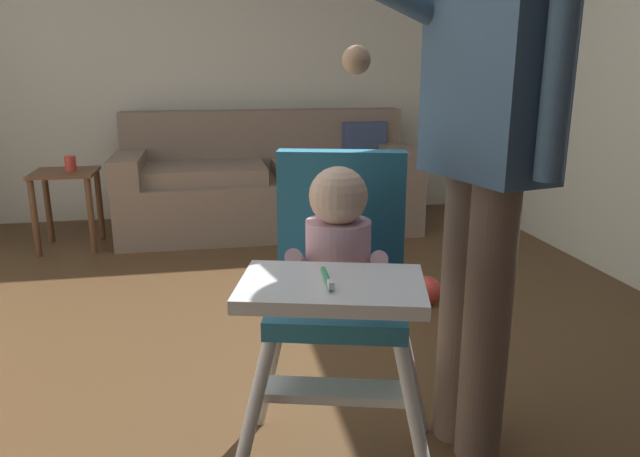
{
  "coord_description": "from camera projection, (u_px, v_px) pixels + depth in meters",
  "views": [
    {
      "loc": [
        -0.13,
        -2.11,
        1.19
      ],
      "look_at": [
        0.15,
        -0.66,
        0.78
      ],
      "focal_mm": 33.37,
      "sensor_mm": 36.0,
      "label": 1
    }
  ],
  "objects": [
    {
      "name": "sippy_cup",
      "position": [
        70.0,
        163.0,
        3.89
      ],
      "size": [
        0.07,
        0.07,
        0.1
      ],
      "primitive_type": "cylinder",
      "color": "#D13D33",
      "rests_on": "side_table"
    },
    {
      "name": "high_chair",
      "position": [
        338.0,
        269.0,
        1.59
      ],
      "size": [
        0.74,
        0.83,
        0.97
      ],
      "rotation": [
        0.0,
        0.0,
        -1.84
      ],
      "color": "white",
      "rests_on": "ground"
    },
    {
      "name": "couch",
      "position": [
        270.0,
        185.0,
        4.44
      ],
      "size": [
        2.15,
        0.86,
        0.86
      ],
      "rotation": [
        0.0,
        0.0,
        -1.57
      ],
      "color": "gray",
      "rests_on": "ground"
    },
    {
      "name": "ground",
      "position": [
        253.0,
        390.0,
        2.35
      ],
      "size": [
        5.91,
        7.08,
        0.1
      ],
      "primitive_type": "cube",
      "color": "brown"
    },
    {
      "name": "side_table",
      "position": [
        67.0,
        192.0,
        3.93
      ],
      "size": [
        0.4,
        0.4,
        0.52
      ],
      "color": "brown",
      "rests_on": "ground"
    },
    {
      "name": "adult_standing",
      "position": [
        485.0,
        150.0,
        1.68
      ],
      "size": [
        0.59,
        0.5,
        1.69
      ],
      "rotation": [
        0.0,
        0.0,
        -2.91
      ],
      "color": "brown",
      "rests_on": "ground"
    },
    {
      "name": "toy_ball",
      "position": [
        428.0,
        290.0,
        3.05
      ],
      "size": [
        0.15,
        0.15,
        0.15
      ],
      "primitive_type": "sphere",
      "color": "#D13D33",
      "rests_on": "ground"
    },
    {
      "name": "wall_far",
      "position": [
        219.0,
        44.0,
        4.6
      ],
      "size": [
        5.11,
        0.06,
        2.7
      ],
      "primitive_type": "cube",
      "color": "silver",
      "rests_on": "ground"
    }
  ]
}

